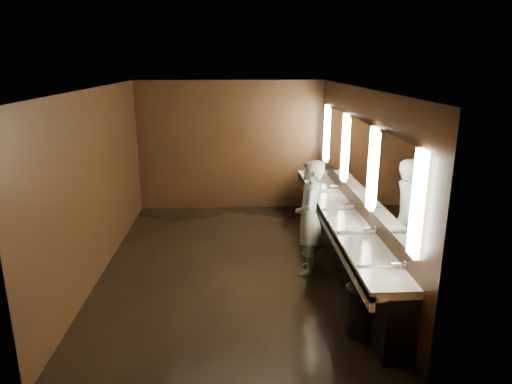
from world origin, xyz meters
TOP-DOWN VIEW (x-y plane):
  - floor at (0.00, 0.00)m, footprint 6.00×6.00m
  - ceiling at (0.00, 0.00)m, footprint 4.00×6.00m
  - wall_back at (0.00, 3.00)m, footprint 4.00×0.02m
  - wall_front at (0.00, -3.00)m, footprint 4.00×0.02m
  - wall_left at (-2.00, 0.00)m, footprint 0.02×6.00m
  - wall_right at (2.00, 0.00)m, footprint 0.02×6.00m
  - sink_counter at (1.79, 0.00)m, footprint 0.55×5.40m
  - mirror_band at (1.98, -0.00)m, footprint 0.06×5.03m
  - person at (1.20, -0.33)m, footprint 0.56×0.73m
  - trash_bin at (1.58, -2.02)m, footprint 0.51×0.51m

SIDE VIEW (x-z plane):
  - floor at x=0.00m, z-range 0.00..0.00m
  - trash_bin at x=1.58m, z-range 0.00..0.61m
  - sink_counter at x=1.79m, z-range -0.01..1.00m
  - person at x=1.20m, z-range 0.00..1.78m
  - wall_back at x=0.00m, z-range 0.00..2.80m
  - wall_front at x=0.00m, z-range 0.00..2.80m
  - wall_left at x=-2.00m, z-range 0.00..2.80m
  - wall_right at x=2.00m, z-range 0.00..2.80m
  - mirror_band at x=1.98m, z-range 1.17..2.32m
  - ceiling at x=0.00m, z-range 2.79..2.81m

